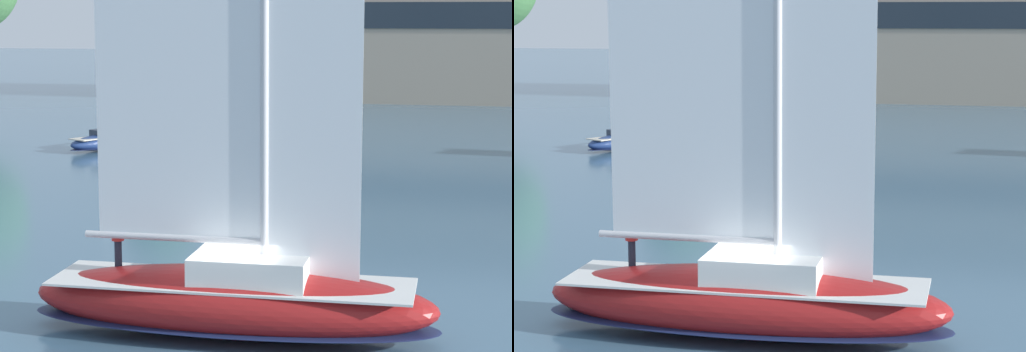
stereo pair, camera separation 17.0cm
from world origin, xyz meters
TOP-DOWN VIEW (x-y plane):
  - ground_plane at (0.00, 0.00)m, footprint 400.00×400.00m
  - waterfront_building at (9.08, 75.60)m, footprint 42.31×15.34m
  - sailboat_main at (0.02, 0.00)m, footprint 10.94×3.15m
  - sailboat_moored_near_marina at (-15.99, 33.77)m, footprint 4.45×6.25m
  - sailboat_moored_mid_channel at (-7.41, 49.12)m, footprint 7.05×3.51m

SIDE VIEW (x-z plane):
  - ground_plane at x=0.00m, z-range 0.00..0.00m
  - sailboat_moored_near_marina at x=-15.99m, z-range -3.67..4.83m
  - sailboat_moored_mid_channel at x=-7.41m, z-range -4.04..5.31m
  - sailboat_main at x=0.02m, z-range -6.33..8.67m
  - waterfront_building at x=9.08m, z-range 0.04..15.65m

